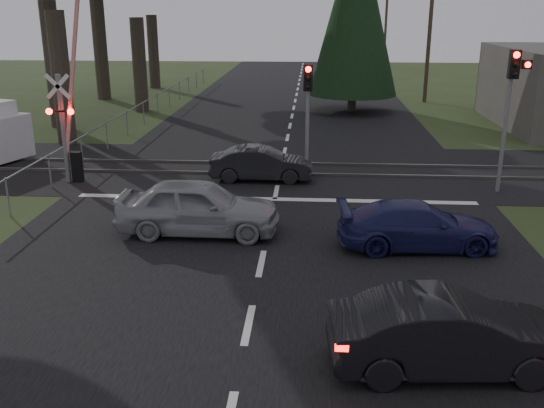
# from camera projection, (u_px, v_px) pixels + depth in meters

# --- Properties ---
(ground) EXTENTS (120.00, 120.00, 0.00)m
(ground) POSITION_uv_depth(u_px,v_px,m) (248.00, 325.00, 11.95)
(ground) COLOR #2E3A1A
(ground) RESTS_ON ground
(road) EXTENTS (14.00, 100.00, 0.01)m
(road) POSITION_uv_depth(u_px,v_px,m) (278.00, 184.00, 21.44)
(road) COLOR black
(road) RESTS_ON ground
(rail_corridor) EXTENTS (120.00, 8.00, 0.01)m
(rail_corridor) POSITION_uv_depth(u_px,v_px,m) (281.00, 169.00, 23.33)
(rail_corridor) COLOR black
(rail_corridor) RESTS_ON ground
(stop_line) EXTENTS (13.00, 0.35, 0.00)m
(stop_line) POSITION_uv_depth(u_px,v_px,m) (275.00, 199.00, 19.73)
(stop_line) COLOR silver
(stop_line) RESTS_ON ground
(rail_near) EXTENTS (120.00, 0.12, 0.10)m
(rail_near) POSITION_uv_depth(u_px,v_px,m) (280.00, 174.00, 22.56)
(rail_near) COLOR #59544C
(rail_near) RESTS_ON ground
(rail_far) EXTENTS (120.00, 0.12, 0.10)m
(rail_far) POSITION_uv_depth(u_px,v_px,m) (282.00, 163.00, 24.08)
(rail_far) COLOR #59544C
(rail_far) RESTS_ON ground
(crossing_signal) EXTENTS (1.62, 0.38, 6.96)m
(crossing_signal) POSITION_uv_depth(u_px,v_px,m) (69.00, 125.00, 21.06)
(crossing_signal) COLOR slate
(crossing_signal) RESTS_ON ground
(traffic_signal_right) EXTENTS (0.68, 0.48, 4.70)m
(traffic_signal_right) POSITION_uv_depth(u_px,v_px,m) (512.00, 94.00, 19.43)
(traffic_signal_right) COLOR slate
(traffic_signal_right) RESTS_ON ground
(traffic_signal_center) EXTENTS (0.32, 0.48, 4.10)m
(traffic_signal_center) POSITION_uv_depth(u_px,v_px,m) (308.00, 102.00, 21.14)
(traffic_signal_center) COLOR slate
(traffic_signal_center) RESTS_ON ground
(utility_pole_mid) EXTENTS (1.80, 0.26, 9.00)m
(utility_pole_mid) POSITION_uv_depth(u_px,v_px,m) (430.00, 27.00, 38.39)
(utility_pole_mid) COLOR #4C3D2D
(utility_pole_mid) RESTS_ON ground
(utility_pole_far) EXTENTS (1.80, 0.26, 9.00)m
(utility_pole_far) POSITION_uv_depth(u_px,v_px,m) (386.00, 19.00, 62.10)
(utility_pole_far) COLOR #4C3D2D
(utility_pole_far) RESTS_ON ground
(conifer_tree) EXTENTS (5.20, 5.20, 11.00)m
(conifer_tree) POSITION_uv_depth(u_px,v_px,m) (356.00, 6.00, 34.53)
(conifer_tree) COLOR #473D33
(conifer_tree) RESTS_ON ground
(fence_left) EXTENTS (0.10, 36.00, 1.20)m
(fence_left) POSITION_uv_depth(u_px,v_px,m) (152.00, 119.00, 33.79)
(fence_left) COLOR slate
(fence_left) RESTS_ON ground
(dark_hatchback) EXTENTS (4.21, 1.76, 1.35)m
(dark_hatchback) POSITION_uv_depth(u_px,v_px,m) (450.00, 334.00, 10.30)
(dark_hatchback) COLOR black
(dark_hatchback) RESTS_ON ground
(silver_car) EXTENTS (4.48, 1.84, 1.52)m
(silver_car) POSITION_uv_depth(u_px,v_px,m) (198.00, 207.00, 16.58)
(silver_car) COLOR gray
(silver_car) RESTS_ON ground
(blue_sedan) EXTENTS (4.24, 2.00, 1.20)m
(blue_sedan) POSITION_uv_depth(u_px,v_px,m) (418.00, 226.00, 15.64)
(blue_sedan) COLOR #191B4C
(blue_sedan) RESTS_ON ground
(dark_car_far) EXTENTS (3.67, 1.33, 1.20)m
(dark_car_far) POSITION_uv_depth(u_px,v_px,m) (261.00, 164.00, 21.74)
(dark_car_far) COLOR black
(dark_car_far) RESTS_ON ground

